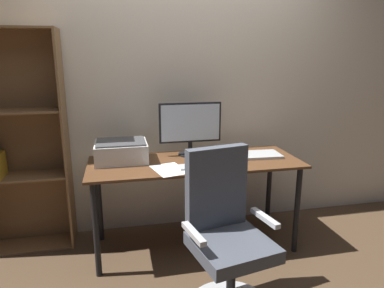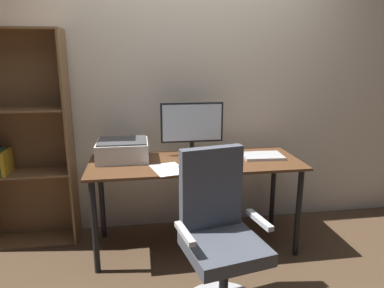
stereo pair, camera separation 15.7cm
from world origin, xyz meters
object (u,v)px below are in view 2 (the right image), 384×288
at_px(laptop, 263,156).
at_px(printer, 123,150).
at_px(monitor, 192,125).
at_px(keyboard, 197,166).
at_px(desk, 195,171).
at_px(bookshelf, 25,143).
at_px(office_chair, 219,240).
at_px(mouse, 225,164).
at_px(coffee_mug, 211,154).

relative_size(laptop, printer, 0.80).
bearing_deg(monitor, printer, -174.16).
bearing_deg(printer, keyboard, -27.57).
height_order(desk, printer, printer).
bearing_deg(laptop, printer, 178.10).
relative_size(monitor, printer, 1.29).
distance_m(printer, bookshelf, 0.81).
relative_size(monitor, keyboard, 1.78).
bearing_deg(office_chair, keyboard, 82.50).
xyz_separation_m(mouse, office_chair, (-0.18, -0.58, -0.30)).
relative_size(desk, keyboard, 5.72).
height_order(monitor, coffee_mug, monitor).
relative_size(monitor, laptop, 1.61).
bearing_deg(desk, mouse, -39.23).
bearing_deg(desk, monitor, 90.46).
xyz_separation_m(keyboard, coffee_mug, (0.14, 0.18, 0.04)).
distance_m(keyboard, bookshelf, 1.43).
relative_size(desk, mouse, 17.29).
bearing_deg(coffee_mug, keyboard, -128.01).
height_order(coffee_mug, bookshelf, bookshelf).
bearing_deg(keyboard, laptop, 15.29).
relative_size(coffee_mug, laptop, 0.32).
relative_size(mouse, laptop, 0.30).
xyz_separation_m(desk, coffee_mug, (0.12, 0.01, 0.13)).
xyz_separation_m(mouse, bookshelf, (-1.55, 0.49, 0.10)).
distance_m(coffee_mug, office_chair, 0.83).
xyz_separation_m(desk, laptop, (0.56, 0.02, 0.10)).
height_order(desk, office_chair, office_chair).
bearing_deg(printer, mouse, -20.45).
bearing_deg(printer, laptop, -5.17).
relative_size(laptop, bookshelf, 0.18).
distance_m(desk, office_chair, 0.77).
bearing_deg(mouse, coffee_mug, 123.19).
xyz_separation_m(mouse, coffee_mug, (-0.08, 0.18, 0.03)).
bearing_deg(mouse, laptop, 36.67).
xyz_separation_m(laptop, office_chair, (-0.54, -0.76, -0.29)).
distance_m(keyboard, mouse, 0.22).
xyz_separation_m(keyboard, laptop, (0.58, 0.19, 0.00)).
bearing_deg(monitor, keyboard, -92.22).
relative_size(coffee_mug, office_chair, 0.10).
distance_m(monitor, laptop, 0.63).
height_order(printer, office_chair, office_chair).
bearing_deg(mouse, monitor, 130.00).
bearing_deg(desk, keyboard, -95.11).
distance_m(desk, laptop, 0.57).
xyz_separation_m(mouse, laptop, (0.36, 0.18, -0.01)).
xyz_separation_m(laptop, bookshelf, (-1.91, 0.30, 0.11)).
xyz_separation_m(desk, printer, (-0.57, 0.12, 0.17)).
distance_m(desk, monitor, 0.38).
bearing_deg(mouse, office_chair, -97.49).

